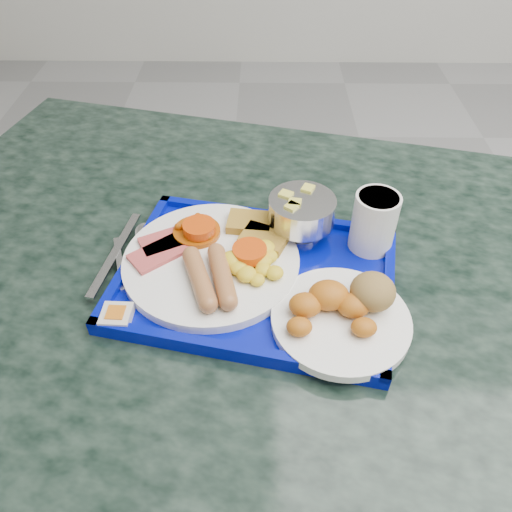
{
  "coord_description": "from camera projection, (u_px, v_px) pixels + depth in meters",
  "views": [
    {
      "loc": [
        -1.19,
        -0.39,
        1.37
      ],
      "look_at": [
        -1.2,
        0.12,
        0.88
      ],
      "focal_mm": 35.0,
      "sensor_mm": 36.0,
      "label": 1
    }
  ],
  "objects": [
    {
      "name": "bread_plate",
      "position": [
        344.0,
        310.0,
        0.66
      ],
      "size": [
        0.19,
        0.19,
        0.06
      ],
      "rotation": [
        0.0,
        0.0,
        -0.43
      ],
      "color": "white",
      "rests_on": "tray"
    },
    {
      "name": "tray",
      "position": [
        256.0,
        278.0,
        0.74
      ],
      "size": [
        0.45,
        0.37,
        0.02
      ],
      "rotation": [
        0.0,
        0.0,
        -0.21
      ],
      "color": "#030D9C",
      "rests_on": "table"
    },
    {
      "name": "jam_packet",
      "position": [
        117.0,
        316.0,
        0.67
      ],
      "size": [
        0.04,
        0.04,
        0.02
      ],
      "rotation": [
        0.0,
        0.0,
        -0.04
      ],
      "color": "silver",
      "rests_on": "tray"
    },
    {
      "name": "main_plate",
      "position": [
        217.0,
        258.0,
        0.74
      ],
      "size": [
        0.26,
        0.26,
        0.04
      ],
      "rotation": [
        0.0,
        0.0,
        0.19
      ],
      "color": "white",
      "rests_on": "tray"
    },
    {
      "name": "knife",
      "position": [
        115.0,
        253.0,
        0.77
      ],
      "size": [
        0.04,
        0.19,
        0.0
      ],
      "primitive_type": "cube",
      "rotation": [
        0.0,
        0.0,
        -0.17
      ],
      "color": "silver",
      "rests_on": "tray"
    },
    {
      "name": "fruit_bowl",
      "position": [
        301.0,
        212.0,
        0.77
      ],
      "size": [
        0.1,
        0.1,
        0.07
      ],
      "color": "silver",
      "rests_on": "tray"
    },
    {
      "name": "juice_cup",
      "position": [
        374.0,
        220.0,
        0.75
      ],
      "size": [
        0.07,
        0.07,
        0.09
      ],
      "color": "white",
      "rests_on": "tray"
    },
    {
      "name": "spoon",
      "position": [
        137.0,
        239.0,
        0.79
      ],
      "size": [
        0.06,
        0.15,
        0.01
      ],
      "rotation": [
        0.0,
        0.0,
        0.3
      ],
      "color": "silver",
      "rests_on": "tray"
    },
    {
      "name": "table",
      "position": [
        276.0,
        359.0,
        0.9
      ],
      "size": [
        1.5,
        1.18,
        0.83
      ],
      "rotation": [
        0.0,
        0.0,
        -0.24
      ],
      "color": "slate",
      "rests_on": "floor"
    }
  ]
}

